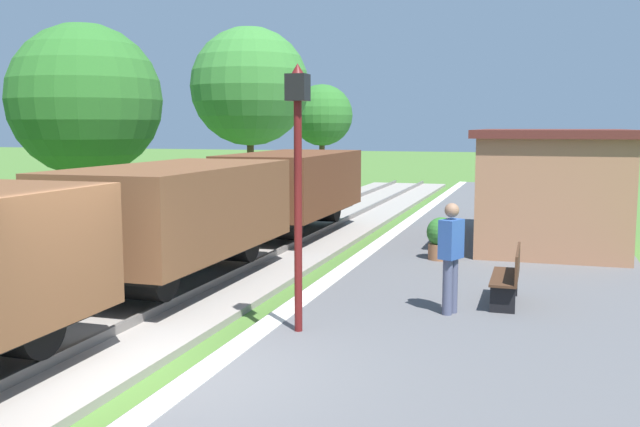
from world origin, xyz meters
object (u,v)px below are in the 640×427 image
person_waiting (451,254)px  potted_planter (441,238)px  tree_trackside_far (85,100)px  station_hut (551,186)px  lamp_post_near (298,149)px  bench_near_hut (510,275)px  tree_field_distant (322,115)px  tree_field_left (250,87)px  freight_train (177,218)px  bench_down_platform (524,205)px

person_waiting → potted_planter: (-0.72, 4.47, -0.46)m
tree_trackside_far → person_waiting: bearing=-33.9°
station_hut → person_waiting: bearing=-101.9°
potted_planter → lamp_post_near: 6.49m
lamp_post_near → tree_trackside_far: size_ratio=0.59×
bench_near_hut → tree_field_distant: 24.39m
potted_planter → tree_trackside_far: tree_trackside_far is taller
potted_planter → station_hut: bearing=51.9°
station_hut → potted_planter: station_hut is taller
lamp_post_near → tree_field_distant: bearing=106.2°
lamp_post_near → tree_field_distant: 25.57m
bench_near_hut → lamp_post_near: bearing=-138.6°
tree_field_left → tree_field_distant: bearing=83.8°
freight_train → potted_planter: bearing=36.2°
freight_train → lamp_post_near: size_ratio=5.24×
potted_planter → tree_field_distant: bearing=114.2°
tree_field_distant → potted_planter: bearing=-65.8°
person_waiting → tree_field_distant: (-9.05, 22.97, 2.44)m
lamp_post_near → tree_trackside_far: bearing=136.4°
bench_down_platform → person_waiting: (-0.84, -11.64, 0.46)m
tree_field_distant → lamp_post_near: bearing=-73.8°
freight_train → potted_planter: freight_train is taller
bench_near_hut → tree_field_distant: (-9.90, 22.10, 2.91)m
person_waiting → tree_field_left: 18.88m
bench_near_hut → bench_down_platform: size_ratio=1.00×
bench_near_hut → person_waiting: person_waiting is taller
tree_trackside_far → tree_field_distant: size_ratio=1.21×
freight_train → person_waiting: 5.38m
person_waiting → bench_near_hut: bearing=-110.1°
bench_down_platform → lamp_post_near: size_ratio=0.41×
person_waiting → tree_trackside_far: tree_trackside_far is taller
bench_near_hut → tree_field_left: 18.72m
freight_train → bench_down_platform: bearing=59.8°
freight_train → bench_down_platform: (6.10, 10.50, -0.68)m
bench_near_hut → bench_down_platform: same height
person_waiting → tree_field_left: (-9.84, 15.73, 3.48)m
tree_trackside_far → station_hut: bearing=-3.2°
bench_down_platform → tree_trackside_far: bearing=-164.8°
freight_train → person_waiting: bearing=-12.3°
tree_field_distant → tree_trackside_far: bearing=-101.6°
bench_near_hut → tree_field_distant: size_ratio=0.29×
bench_down_platform → tree_field_distant: tree_field_distant is taller
bench_near_hut → tree_trackside_far: tree_trackside_far is taller
bench_down_platform → potted_planter: (-1.56, -7.17, 0.00)m
freight_train → bench_near_hut: bearing=-2.5°
lamp_post_near → tree_field_distant: tree_field_distant is taller
station_hut → bench_down_platform: 4.44m
bench_down_platform → tree_field_distant: bearing=131.1°
potted_planter → tree_trackside_far: bearing=162.2°
station_hut → lamp_post_near: size_ratio=1.57×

